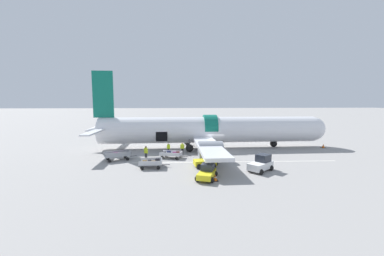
# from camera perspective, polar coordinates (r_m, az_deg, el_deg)

# --- Properties ---
(ground_plane) EXTENTS (500.00, 500.00, 0.00)m
(ground_plane) POSITION_cam_1_polar(r_m,az_deg,el_deg) (35.56, 5.90, -5.52)
(ground_plane) COLOR gray
(apron_marking_line) EXTENTS (25.08, 1.16, 0.01)m
(apron_marking_line) POSITION_cam_1_polar(r_m,az_deg,el_deg) (29.51, 10.47, -8.05)
(apron_marking_line) COLOR silver
(apron_marking_line) RESTS_ON ground_plane
(airplane) EXTENTS (38.17, 30.32, 11.90)m
(airplane) POSITION_cam_1_polar(r_m,az_deg,el_deg) (37.16, 3.60, -0.55)
(airplane) COLOR silver
(airplane) RESTS_ON ground_plane
(baggage_tug_lead) EXTENTS (3.30, 3.02, 1.72)m
(baggage_tug_lead) POSITION_cam_1_polar(r_m,az_deg,el_deg) (26.28, 16.43, -8.37)
(baggage_tug_lead) COLOR white
(baggage_tug_lead) RESTS_ON ground_plane
(baggage_tug_mid) EXTENTS (2.43, 3.21, 1.38)m
(baggage_tug_mid) POSITION_cam_1_polar(r_m,az_deg,el_deg) (22.81, 3.64, -10.73)
(baggage_tug_mid) COLOR yellow
(baggage_tug_mid) RESTS_ON ground_plane
(baggage_tug_rear) EXTENTS (2.66, 2.13, 1.46)m
(baggage_tug_rear) POSITION_cam_1_polar(r_m,az_deg,el_deg) (26.76, 3.36, -8.09)
(baggage_tug_rear) COLOR yellow
(baggage_tug_rear) RESTS_ON ground_plane
(baggage_cart_loading) EXTENTS (3.72, 2.41, 0.90)m
(baggage_cart_loading) POSITION_cam_1_polar(r_m,az_deg,el_deg) (30.95, -4.94, -6.44)
(baggage_cart_loading) COLOR silver
(baggage_cart_loading) RESTS_ON ground_plane
(baggage_cart_queued) EXTENTS (3.93, 2.55, 1.11)m
(baggage_cart_queued) POSITION_cam_1_polar(r_m,az_deg,el_deg) (31.11, -17.47, -6.43)
(baggage_cart_queued) COLOR #999BA0
(baggage_cart_queued) RESTS_ON ground_plane
(baggage_cart_empty) EXTENTS (3.37, 2.18, 0.94)m
(baggage_cart_empty) POSITION_cam_1_polar(r_m,az_deg,el_deg) (26.93, -9.71, -8.40)
(baggage_cart_empty) COLOR #B7BABF
(baggage_cart_empty) RESTS_ON ground_plane
(ground_crew_loader_a) EXTENTS (0.50, 0.49, 1.56)m
(ground_crew_loader_a) POSITION_cam_1_polar(r_m,az_deg,el_deg) (33.40, -5.72, -4.86)
(ground_crew_loader_a) COLOR black
(ground_crew_loader_a) RESTS_ON ground_plane
(ground_crew_loader_b) EXTENTS (0.57, 0.55, 1.75)m
(ground_crew_loader_b) POSITION_cam_1_polar(r_m,az_deg,el_deg) (30.48, -11.11, -5.83)
(ground_crew_loader_b) COLOR #2D2D33
(ground_crew_loader_b) RESTS_ON ground_plane
(ground_crew_driver) EXTENTS (0.58, 0.46, 1.66)m
(ground_crew_driver) POSITION_cam_1_polar(r_m,az_deg,el_deg) (33.03, -2.37, -4.86)
(ground_crew_driver) COLOR black
(ground_crew_driver) RESTS_ON ground_plane
(safety_cone_nose) EXTENTS (0.62, 0.62, 0.65)m
(safety_cone_nose) POSITION_cam_1_polar(r_m,az_deg,el_deg) (43.08, 29.23, -3.81)
(safety_cone_nose) COLOR black
(safety_cone_nose) RESTS_ON ground_plane
(safety_cone_engine_left) EXTENTS (0.55, 0.55, 0.62)m
(safety_cone_engine_left) POSITION_cam_1_polar(r_m,az_deg,el_deg) (22.37, 5.67, -11.93)
(safety_cone_engine_left) COLOR black
(safety_cone_engine_left) RESTS_ON ground_plane
(safety_cone_wingtip) EXTENTS (0.49, 0.49, 0.60)m
(safety_cone_wingtip) POSITION_cam_1_polar(r_m,az_deg,el_deg) (30.18, 6.55, -7.14)
(safety_cone_wingtip) COLOR black
(safety_cone_wingtip) RESTS_ON ground_plane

